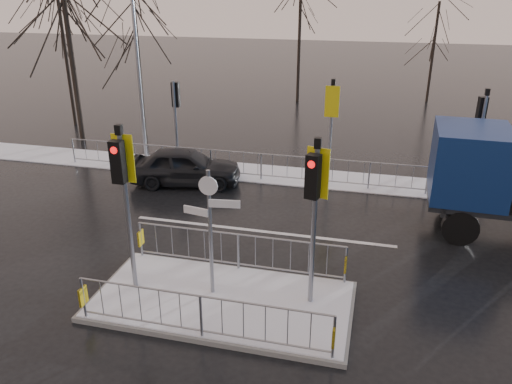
% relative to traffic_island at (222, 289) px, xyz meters
% --- Properties ---
extents(ground, '(120.00, 120.00, 0.00)m').
position_rel_traffic_island_xyz_m(ground, '(0.01, -0.01, -0.39)').
color(ground, black).
rests_on(ground, ground).
extents(snow_verge, '(30.00, 2.00, 0.04)m').
position_rel_traffic_island_xyz_m(snow_verge, '(0.01, 8.59, -0.37)').
color(snow_verge, white).
rests_on(snow_verge, ground).
extents(lane_markings, '(8.00, 11.38, 0.01)m').
position_rel_traffic_island_xyz_m(lane_markings, '(0.01, -0.34, -0.39)').
color(lane_markings, silver).
rests_on(lane_markings, ground).
extents(traffic_island, '(6.00, 3.04, 4.15)m').
position_rel_traffic_island_xyz_m(traffic_island, '(0.00, 0.00, 0.00)').
color(traffic_island, slate).
rests_on(traffic_island, ground).
extents(far_kerb_fixtures, '(18.00, 0.65, 3.83)m').
position_rel_traffic_island_xyz_m(far_kerb_fixtures, '(0.31, 8.08, 0.63)').
color(far_kerb_fixtures, gray).
rests_on(far_kerb_fixtures, ground).
extents(car_far_lane, '(4.30, 2.39, 1.38)m').
position_rel_traffic_island_xyz_m(car_far_lane, '(-3.61, 6.90, 0.30)').
color(car_far_lane, black).
rests_on(car_far_lane, ground).
extents(flatbed_truck, '(6.87, 2.71, 3.15)m').
position_rel_traffic_island_xyz_m(flatbed_truck, '(6.80, 5.47, 1.28)').
color(flatbed_truck, black).
rests_on(flatbed_truck, ground).
extents(tree_near_a, '(4.75, 4.75, 8.97)m').
position_rel_traffic_island_xyz_m(tree_near_a, '(-10.49, 10.99, 5.72)').
color(tree_near_a, black).
rests_on(tree_near_a, ground).
extents(tree_near_b, '(4.00, 4.00, 7.55)m').
position_rel_traffic_island_xyz_m(tree_near_b, '(-7.99, 12.49, 4.76)').
color(tree_near_b, black).
rests_on(tree_near_b, ground).
extents(tree_near_c, '(3.50, 3.50, 6.61)m').
position_rel_traffic_island_xyz_m(tree_near_c, '(-12.49, 13.49, 4.11)').
color(tree_near_c, black).
rests_on(tree_near_c, ground).
extents(tree_far_a, '(3.75, 3.75, 7.08)m').
position_rel_traffic_island_xyz_m(tree_far_a, '(-1.99, 21.99, 4.43)').
color(tree_far_a, black).
rests_on(tree_far_a, ground).
extents(tree_far_b, '(3.25, 3.25, 6.14)m').
position_rel_traffic_island_xyz_m(tree_far_b, '(6.01, 23.99, 3.79)').
color(tree_far_b, black).
rests_on(tree_far_b, ground).
extents(street_lamp_left, '(1.25, 0.18, 8.20)m').
position_rel_traffic_island_xyz_m(street_lamp_left, '(-6.42, 9.49, 4.10)').
color(street_lamp_left, gray).
rests_on(street_lamp_left, ground).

